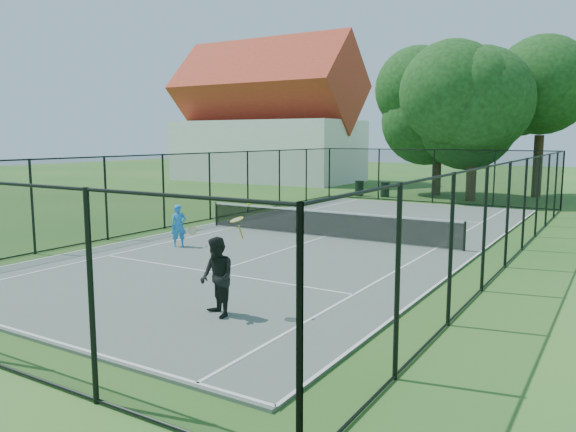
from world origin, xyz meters
The scene contains 12 objects.
ground centered at (0.00, 0.00, 0.00)m, with size 120.00×120.00×0.00m, color #225B1F.
tennis_court centered at (0.00, 0.00, 0.03)m, with size 11.00×24.00×0.06m, color slate.
tennis_net centered at (0.00, 0.00, 0.58)m, with size 10.08×0.08×0.95m.
fence centered at (0.00, 0.00, 1.50)m, with size 13.10×26.10×3.00m.
tree_near_left centered at (-1.15, 17.47, 5.06)m, with size 6.31×6.31×8.23m.
tree_near_mid centered at (1.55, 15.18, 5.02)m, with size 6.23×6.23×8.14m.
tree_near_right centered at (4.48, 19.41, 5.27)m, with size 6.01×6.01×8.29m.
building centered at (-17.00, 22.00, 4.93)m, with size 15.30×8.15×11.87m.
trash_bin_left centered at (-5.07, 14.33, 0.49)m, with size 0.58×0.58×0.96m.
trash_bin_right centered at (-3.47, 14.62, 0.47)m, with size 0.58×0.58×0.92m.
player_blue centered at (-3.25, -4.16, 0.75)m, with size 0.87×0.60×1.39m.
player_black centered at (2.41, -9.26, 0.87)m, with size 0.98×1.02×2.28m.
Camera 1 is at (9.33, -17.87, 3.65)m, focal length 35.00 mm.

